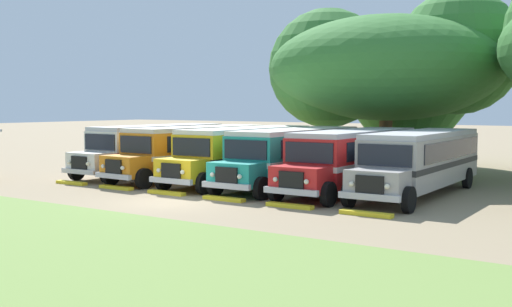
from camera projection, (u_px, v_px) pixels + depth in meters
name	position (u px, v px, depth m)	size (l,w,h in m)	color
ground_plane	(170.00, 202.00, 25.37)	(220.00, 220.00, 0.00)	#937F60
parked_bus_slot_0	(156.00, 146.00, 36.09)	(2.79, 10.85, 2.82)	silver
parked_bus_slot_1	(195.00, 149.00, 33.86)	(3.17, 10.91, 2.82)	orange
parked_bus_slot_2	(244.00, 151.00, 32.19)	(2.72, 10.84, 2.82)	yellow
parked_bus_slot_3	(294.00, 154.00, 30.51)	(2.80, 10.85, 2.82)	teal
parked_bus_slot_4	(353.00, 157.00, 28.78)	(2.73, 10.85, 2.82)	red
parked_bus_slot_5	(421.00, 159.00, 27.38)	(2.77, 10.85, 2.82)	#9E9993
curb_wheelstop_0	(72.00, 183.00, 31.10)	(2.00, 0.36, 0.15)	yellow
curb_wheelstop_1	(116.00, 188.00, 29.32)	(2.00, 0.36, 0.15)	yellow
curb_wheelstop_2	(166.00, 193.00, 27.55)	(2.00, 0.36, 0.15)	yellow
curb_wheelstop_3	(224.00, 199.00, 25.77)	(2.00, 0.36, 0.15)	yellow
curb_wheelstop_4	(290.00, 206.00, 23.99)	(2.00, 0.36, 0.15)	yellow
curb_wheelstop_5	(366.00, 214.00, 22.21)	(2.00, 0.36, 0.15)	yellow
broad_shade_tree	(393.00, 70.00, 38.41)	(14.76, 15.15, 10.85)	brown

